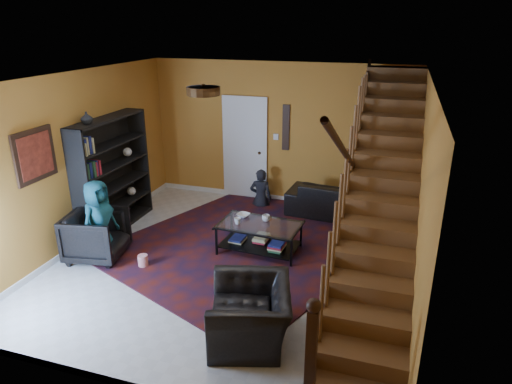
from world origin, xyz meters
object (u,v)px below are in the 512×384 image
sofa (348,201)px  armchair_left (97,236)px  armchair_right (250,314)px  coffee_table (260,236)px  bookshelf (113,177)px

sofa → armchair_left: 4.51m
armchair_left → armchair_right: (2.89, -1.13, -0.04)m
coffee_table → sofa: bearing=56.8°
bookshelf → coffee_table: (2.71, -0.12, -0.68)m
coffee_table → armchair_left: bearing=-157.8°
armchair_right → coffee_table: size_ratio=0.79×
sofa → armchair_left: bearing=42.8°
armchair_right → armchair_left: bearing=-127.8°
sofa → armchair_right: 3.97m
sofa → coffee_table: (-1.19, -1.82, -0.05)m
sofa → bookshelf: bearing=28.2°
armchair_left → coffee_table: 2.55m
armchair_right → coffee_table: bearing=177.8°
armchair_right → coffee_table: (-0.53, 2.09, -0.06)m
armchair_left → coffee_table: armchair_left is taller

